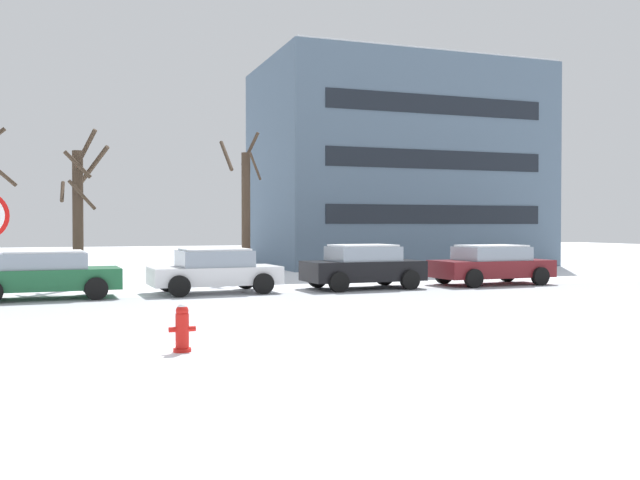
# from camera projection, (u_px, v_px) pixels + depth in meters

# --- Properties ---
(ground_plane) EXTENTS (120.00, 120.00, 0.00)m
(ground_plane) POSITION_uv_depth(u_px,v_px,m) (145.00, 337.00, 13.24)
(ground_plane) COLOR white
(road_surface) EXTENTS (80.00, 8.48, 0.00)m
(road_surface) POSITION_uv_depth(u_px,v_px,m) (130.00, 316.00, 16.28)
(road_surface) COLOR #B7BCC4
(road_surface) RESTS_ON ground
(fire_hydrant) EXTENTS (0.44, 0.30, 0.81)m
(fire_hydrant) POSITION_uv_depth(u_px,v_px,m) (182.00, 327.00, 11.67)
(fire_hydrant) COLOR red
(fire_hydrant) RESTS_ON ground
(parked_car_green) EXTENTS (4.19, 2.14, 1.37)m
(parked_car_green) POSITION_uv_depth(u_px,v_px,m) (44.00, 274.00, 20.10)
(parked_car_green) COLOR #1E6038
(parked_car_green) RESTS_ON ground
(parked_car_white) EXTENTS (3.99, 2.27, 1.37)m
(parked_car_white) POSITION_uv_depth(u_px,v_px,m) (214.00, 270.00, 21.91)
(parked_car_white) COLOR white
(parked_car_white) RESTS_ON ground
(parked_car_black) EXTENTS (3.94, 2.16, 1.46)m
(parked_car_black) POSITION_uv_depth(u_px,v_px,m) (363.00, 266.00, 23.39)
(parked_car_black) COLOR black
(parked_car_black) RESTS_ON ground
(parked_car_maroon) EXTENTS (4.28, 2.21, 1.40)m
(parked_car_maroon) POSITION_uv_depth(u_px,v_px,m) (491.00, 264.00, 25.01)
(parked_car_maroon) COLOR maroon
(parked_car_maroon) RESTS_ON ground
(tree_far_left) EXTENTS (1.48, 1.60, 5.64)m
(tree_far_left) POSITION_uv_depth(u_px,v_px,m) (245.00, 210.00, 26.75)
(tree_far_left) COLOR #423326
(tree_far_left) RESTS_ON ground
(tree_far_mid) EXTENTS (1.58, 1.61, 5.28)m
(tree_far_mid) POSITION_uv_depth(u_px,v_px,m) (79.00, 210.00, 23.21)
(tree_far_mid) COLOR #423326
(tree_far_mid) RESTS_ON ground
(building_far_right) EXTENTS (14.33, 9.17, 10.57)m
(building_far_right) POSITION_uv_depth(u_px,v_px,m) (396.00, 166.00, 38.21)
(building_far_right) COLOR slate
(building_far_right) RESTS_ON ground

